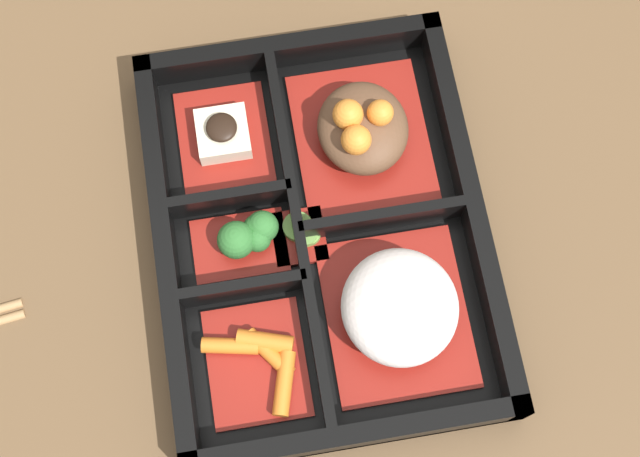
{
  "coord_description": "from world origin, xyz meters",
  "views": [
    {
      "loc": [
        0.21,
        -0.03,
        0.66
      ],
      "look_at": [
        0.0,
        0.0,
        0.03
      ],
      "focal_mm": 50.0,
      "sensor_mm": 36.0,
      "label": 1
    }
  ],
  "objects": [
    {
      "name": "ground_plane",
      "position": [
        0.0,
        0.0,
        0.0
      ],
      "size": [
        3.0,
        3.0,
        0.0
      ],
      "primitive_type": "plane",
      "color": "brown"
    },
    {
      "name": "bento_base",
      "position": [
        0.0,
        0.0,
        0.01
      ],
      "size": [
        0.32,
        0.25,
        0.01
      ],
      "color": "black",
      "rests_on": "ground_plane"
    },
    {
      "name": "bento_rim",
      "position": [
        0.0,
        -0.0,
        0.02
      ],
      "size": [
        0.32,
        0.25,
        0.04
      ],
      "color": "black",
      "rests_on": "ground_plane"
    },
    {
      "name": "bowl_stew",
      "position": [
        -0.07,
        0.05,
        0.03
      ],
      "size": [
        0.13,
        0.1,
        0.06
      ],
      "color": "maroon",
      "rests_on": "bento_base"
    },
    {
      "name": "bowl_rice",
      "position": [
        0.07,
        0.05,
        0.04
      ],
      "size": [
        0.13,
        0.1,
        0.06
      ],
      "color": "maroon",
      "rests_on": "bento_base"
    },
    {
      "name": "bowl_tofu",
      "position": [
        -0.09,
        -0.06,
        0.02
      ],
      "size": [
        0.09,
        0.07,
        0.03
      ],
      "color": "maroon",
      "rests_on": "bento_base"
    },
    {
      "name": "bowl_greens",
      "position": [
        -0.0,
        -0.05,
        0.02
      ],
      "size": [
        0.05,
        0.07,
        0.03
      ],
      "color": "maroon",
      "rests_on": "bento_base"
    },
    {
      "name": "bowl_carrots",
      "position": [
        0.09,
        -0.06,
        0.02
      ],
      "size": [
        0.09,
        0.07,
        0.02
      ],
      "color": "maroon",
      "rests_on": "bento_base"
    },
    {
      "name": "bowl_pickles",
      "position": [
        -0.0,
        -0.01,
        0.02
      ],
      "size": [
        0.04,
        0.04,
        0.01
      ],
      "color": "maroon",
      "rests_on": "bento_base"
    }
  ]
}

